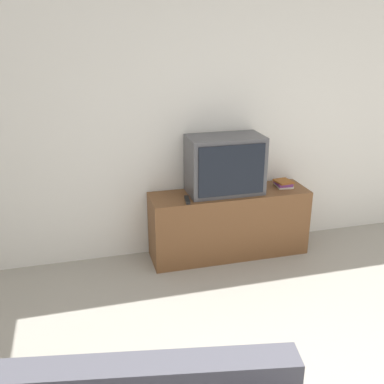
# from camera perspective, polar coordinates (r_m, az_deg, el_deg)

# --- Properties ---
(wall_back) EXTENTS (9.00, 0.06, 2.60)m
(wall_back) POSITION_cam_1_polar(r_m,az_deg,el_deg) (4.41, 2.37, 8.77)
(wall_back) COLOR white
(wall_back) RESTS_ON ground_plane
(tv_stand) EXTENTS (1.56, 0.43, 0.66)m
(tv_stand) POSITION_cam_1_polar(r_m,az_deg,el_deg) (4.51, 4.70, -4.00)
(tv_stand) COLOR brown
(tv_stand) RESTS_ON ground_plane
(television) EXTENTS (0.72, 0.39, 0.56)m
(television) POSITION_cam_1_polar(r_m,az_deg,el_deg) (4.29, 4.21, 3.47)
(television) COLOR #4C4C51
(television) RESTS_ON tv_stand
(book_stack) EXTENTS (0.18, 0.20, 0.07)m
(book_stack) POSITION_cam_1_polar(r_m,az_deg,el_deg) (4.60, 11.53, 1.06)
(book_stack) COLOR silver
(book_stack) RESTS_ON tv_stand
(remote_on_stand) EXTENTS (0.06, 0.18, 0.02)m
(remote_on_stand) POSITION_cam_1_polar(r_m,az_deg,el_deg) (4.15, -0.60, -1.01)
(remote_on_stand) COLOR black
(remote_on_stand) RESTS_ON tv_stand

